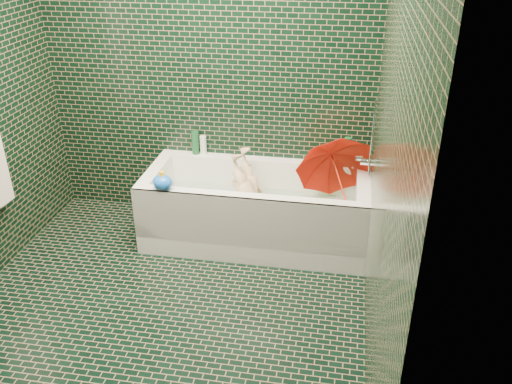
% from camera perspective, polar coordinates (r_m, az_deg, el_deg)
% --- Properties ---
extents(floor, '(2.80, 2.80, 0.00)m').
position_cam_1_polar(floor, '(3.64, -10.03, -12.61)').
color(floor, black).
rests_on(floor, ground).
extents(wall_back, '(2.80, 0.00, 2.80)m').
position_cam_1_polar(wall_back, '(4.28, -5.19, 12.82)').
color(wall_back, black).
rests_on(wall_back, floor).
extents(wall_right, '(0.00, 2.80, 2.80)m').
position_cam_1_polar(wall_right, '(2.81, 13.62, 4.32)').
color(wall_right, black).
rests_on(wall_right, floor).
extents(bathtub, '(1.70, 0.75, 0.55)m').
position_cam_1_polar(bathtub, '(4.22, -0.02, -2.54)').
color(bathtub, white).
rests_on(bathtub, floor).
extents(bath_mat, '(1.35, 0.47, 0.01)m').
position_cam_1_polar(bath_mat, '(4.26, 0.02, -3.08)').
color(bath_mat, '#4AC327').
rests_on(bath_mat, bathtub).
extents(water, '(1.48, 0.53, 0.00)m').
position_cam_1_polar(water, '(4.19, 0.02, -1.38)').
color(water, silver).
rests_on(water, bathtub).
extents(faucet, '(0.18, 0.19, 0.55)m').
position_cam_1_polar(faucet, '(3.93, 11.79, 3.65)').
color(faucet, silver).
rests_on(faucet, wall_right).
extents(child, '(0.90, 0.57, 0.39)m').
position_cam_1_polar(child, '(4.22, -0.55, -1.03)').
color(child, tan).
rests_on(child, bathtub).
extents(umbrella, '(0.82, 0.82, 0.86)m').
position_cam_1_polar(umbrella, '(4.04, 8.66, 1.63)').
color(umbrella, red).
rests_on(umbrella, bathtub).
extents(soap_bottle_a, '(0.09, 0.09, 0.23)m').
position_cam_1_polar(soap_bottle_a, '(4.33, 10.19, 2.86)').
color(soap_bottle_a, white).
rests_on(soap_bottle_a, bathtub).
extents(soap_bottle_b, '(0.09, 0.09, 0.18)m').
position_cam_1_polar(soap_bottle_b, '(4.30, 11.28, 2.58)').
color(soap_bottle_b, '#49207B').
rests_on(soap_bottle_b, bathtub).
extents(soap_bottle_c, '(0.17, 0.17, 0.17)m').
position_cam_1_polar(soap_bottle_c, '(4.33, 10.49, 2.81)').
color(soap_bottle_c, '#154C26').
rests_on(soap_bottle_c, bathtub).
extents(bottle_right_tall, '(0.06, 0.06, 0.23)m').
position_cam_1_polar(bottle_right_tall, '(4.27, 9.56, 4.23)').
color(bottle_right_tall, '#154C26').
rests_on(bottle_right_tall, bathtub).
extents(bottle_right_pump, '(0.06, 0.06, 0.17)m').
position_cam_1_polar(bottle_right_pump, '(4.26, 10.30, 3.62)').
color(bottle_right_pump, silver).
rests_on(bottle_right_pump, bathtub).
extents(bottle_left_tall, '(0.07, 0.07, 0.19)m').
position_cam_1_polar(bottle_left_tall, '(4.46, -6.40, 5.18)').
color(bottle_left_tall, '#154C26').
rests_on(bottle_left_tall, bathtub).
extents(bottle_left_short, '(0.06, 0.06, 0.16)m').
position_cam_1_polar(bottle_left_short, '(4.45, -5.58, 4.93)').
color(bottle_left_short, white).
rests_on(bottle_left_short, bathtub).
extents(rubber_duck, '(0.12, 0.08, 0.10)m').
position_cam_1_polar(rubber_duck, '(4.28, 8.11, 3.38)').
color(rubber_duck, gold).
rests_on(rubber_duck, bathtub).
extents(bath_toy, '(0.16, 0.14, 0.14)m').
position_cam_1_polar(bath_toy, '(3.90, -9.81, 1.03)').
color(bath_toy, blue).
rests_on(bath_toy, bathtub).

